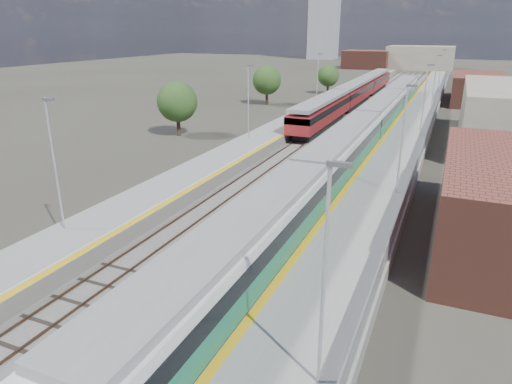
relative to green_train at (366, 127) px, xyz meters
The scene contains 11 objects.
ground 12.59m from the green_train, 96.97° to the left, with size 320.00×320.00×0.00m, color #47443A.
ballast_bed 15.42m from the green_train, 104.24° to the left, with size 10.50×155.00×0.06m, color #565451.
tracks 16.90m from the green_train, 100.84° to the left, with size 8.96×160.00×0.17m.
platform_right 15.35m from the green_train, 75.64° to the left, with size 4.70×155.00×8.52m.
platform_left 18.24m from the green_train, 125.54° to the left, with size 4.30×155.00×8.52m.
buildings 103.10m from the green_train, 101.01° to the left, with size 72.00×185.50×40.00m.
green_train is the anchor object (origin of this frame).
red_train 29.06m from the green_train, 103.94° to the left, with size 2.94×59.67×3.72m.
tree_a 21.61m from the green_train, behind, with size 4.67×4.67×6.32m.
tree_b 31.68m from the green_train, 130.95° to the left, with size 4.70×4.70×6.38m.
tree_c 43.65m from the green_train, 109.88° to the left, with size 4.10×4.10×5.56m.
Camera 1 is at (9.44, -9.74, 11.83)m, focal length 32.00 mm.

